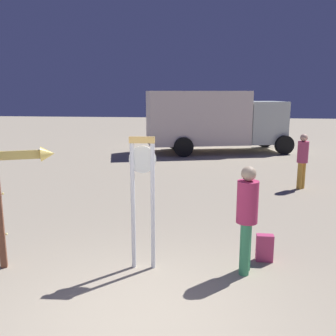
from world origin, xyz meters
TOP-DOWN VIEW (x-y plane):
  - ground_plane at (0.00, 0.00)m, footprint 80.00×80.00m
  - standing_clock at (-0.20, 1.59)m, footprint 0.44×0.12m
  - arrow_sign at (-2.24, 1.44)m, footprint 0.96×0.54m
  - person_near_clock at (1.47, 1.61)m, footprint 0.34×0.34m
  - backpack at (1.84, 2.07)m, footprint 0.29×0.19m
  - person_distant at (3.63, 7.28)m, footprint 0.32×0.32m
  - box_truck_near at (0.92, 14.18)m, footprint 7.23×4.14m

SIDE VIEW (x-z plane):
  - ground_plane at x=0.00m, z-range 0.00..0.00m
  - backpack at x=1.84m, z-range -0.01..0.47m
  - person_distant at x=3.63m, z-range 0.10..1.78m
  - person_near_clock at x=1.47m, z-range 0.10..1.87m
  - standing_clock at x=-0.20m, z-range 0.25..2.46m
  - arrow_sign at x=-2.24m, z-range 0.34..2.65m
  - box_truck_near at x=0.92m, z-range 0.14..3.11m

